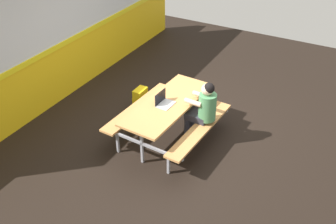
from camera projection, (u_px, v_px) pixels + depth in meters
ground_plane at (180, 125)px, 7.52m from camera, size 10.00×10.00×0.02m
accent_backdrop at (64, 36)px, 7.87m from camera, size 8.00×0.14×2.60m
picnic_table_main at (168, 111)px, 6.86m from camera, size 2.00×1.65×0.74m
student_nearer at (203, 108)px, 6.70m from camera, size 0.38×0.53×1.21m
laptop_silver at (164, 102)px, 6.70m from camera, size 0.33×0.24×0.22m
backpack_dark at (140, 99)px, 7.86m from camera, size 0.30×0.22×0.44m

